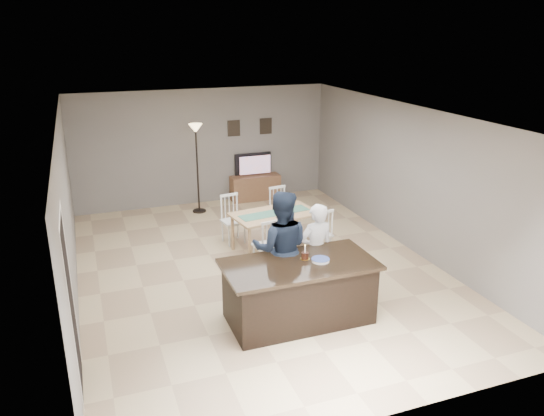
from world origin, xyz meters
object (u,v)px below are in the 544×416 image
object	(u,v)px
kitchen_island	(299,291)
woman	(316,251)
tv_console	(255,187)
plate_stack	(320,260)
birthday_cake	(305,255)
dining_table	(275,219)
floor_lamp	(196,144)
man	(281,249)
television	(254,164)

from	to	relation	value
kitchen_island	woman	bearing A→B (deg)	47.16
kitchen_island	woman	xyz separation A→B (m)	(0.51, 0.55, 0.31)
kitchen_island	tv_console	bearing A→B (deg)	77.84
tv_console	plate_stack	distance (m)	5.73
birthday_cake	dining_table	xyz separation A→B (m)	(0.44, 2.41, -0.34)
kitchen_island	floor_lamp	distance (m)	5.27
man	dining_table	xyz separation A→B (m)	(0.63, 1.96, -0.29)
woman	man	size ratio (longest dim) A/B	0.86
kitchen_island	floor_lamp	size ratio (longest dim) A/B	1.06
kitchen_island	birthday_cake	bearing A→B (deg)	37.90
television	man	size ratio (longest dim) A/B	0.51
television	dining_table	size ratio (longest dim) A/B	0.47
plate_stack	dining_table	distance (m)	2.60
man	plate_stack	distance (m)	0.71
birthday_cake	dining_table	bearing A→B (deg)	79.71
dining_table	tv_console	bearing A→B (deg)	69.68
floor_lamp	television	bearing A→B (deg)	18.38
dining_table	floor_lamp	xyz separation A→B (m)	(-0.86, 2.63, 0.96)
kitchen_island	birthday_cake	distance (m)	0.52
dining_table	floor_lamp	size ratio (longest dim) A/B	0.97
birthday_cake	dining_table	world-z (taller)	birthday_cake
kitchen_island	television	size ratio (longest dim) A/B	2.35
television	floor_lamp	world-z (taller)	floor_lamp
kitchen_island	man	distance (m)	0.71
man	dining_table	world-z (taller)	man
tv_console	woman	distance (m)	5.09
dining_table	floor_lamp	world-z (taller)	floor_lamp
man	plate_stack	size ratio (longest dim) A/B	6.97
television	floor_lamp	size ratio (longest dim) A/B	0.45
kitchen_island	floor_lamp	xyz separation A→B (m)	(-0.30, 5.14, 1.11)
floor_lamp	birthday_cake	bearing A→B (deg)	-85.19
tv_console	dining_table	xyz separation A→B (m)	(-0.64, -3.06, 0.31)
television	dining_table	bearing A→B (deg)	78.48
woman	television	bearing A→B (deg)	-100.07
woman	plate_stack	world-z (taller)	woman
tv_console	woman	bearing A→B (deg)	-97.83
woman	dining_table	bearing A→B (deg)	-93.86
dining_table	floor_lamp	bearing A→B (deg)	99.59
television	dining_table	xyz separation A→B (m)	(-0.64, -3.13, -0.25)
plate_stack	floor_lamp	xyz separation A→B (m)	(-0.60, 5.20, 0.65)
television	dining_table	world-z (taller)	television
birthday_cake	floor_lamp	size ratio (longest dim) A/B	0.11
woman	man	distance (m)	0.59
tv_console	woman	xyz separation A→B (m)	(-0.69, -5.02, 0.47)
woman	floor_lamp	bearing A→B (deg)	-82.33
woman	tv_console	bearing A→B (deg)	-100.17
kitchen_island	woman	distance (m)	0.81
plate_stack	woman	bearing A→B (deg)	70.59
man	birthday_cake	xyz separation A→B (m)	(0.19, -0.45, 0.05)
plate_stack	dining_table	xyz separation A→B (m)	(0.27, 2.57, -0.31)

